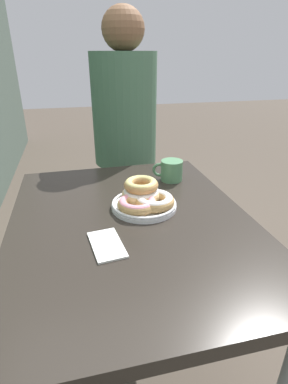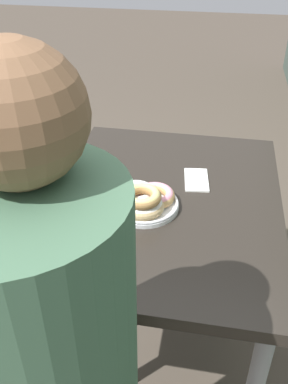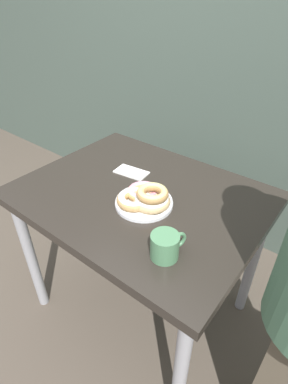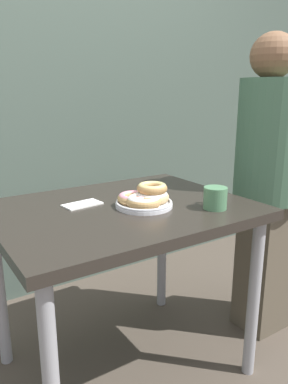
# 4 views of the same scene
# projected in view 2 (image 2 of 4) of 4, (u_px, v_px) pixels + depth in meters

# --- Properties ---
(ground_plane) EXTENTS (14.00, 14.00, 0.00)m
(ground_plane) POSITION_uv_depth(u_px,v_px,m) (102.00, 333.00, 1.88)
(ground_plane) COLOR #4C4238
(dining_table) EXTENTS (0.99, 0.77, 0.75)m
(dining_table) POSITION_uv_depth(u_px,v_px,m) (164.00, 220.00, 1.47)
(dining_table) COLOR #28231E
(dining_table) RESTS_ON ground_plane
(donut_plate) EXTENTS (0.25, 0.25, 0.09)m
(donut_plate) POSITION_uv_depth(u_px,v_px,m) (143.00, 199.00, 1.36)
(donut_plate) COLOR white
(donut_plate) RESTS_ON dining_table
(coffee_mug) EXTENTS (0.09, 0.12, 0.09)m
(coffee_mug) POSITION_uv_depth(u_px,v_px,m) (72.00, 233.00, 1.20)
(coffee_mug) COLOR #4C7F56
(coffee_mug) RESTS_ON dining_table
(napkin) EXTENTS (0.16, 0.10, 0.01)m
(napkin) POSITION_uv_depth(u_px,v_px,m) (196.00, 180.00, 1.51)
(napkin) COLOR white
(napkin) RESTS_ON dining_table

